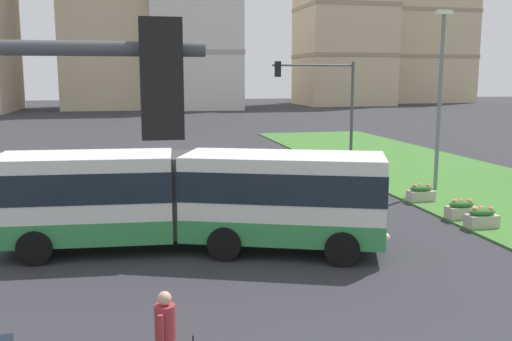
{
  "coord_description": "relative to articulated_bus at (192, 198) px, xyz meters",
  "views": [
    {
      "loc": [
        -3.65,
        -6.95,
        5.32
      ],
      "look_at": [
        0.29,
        11.54,
        2.2
      ],
      "focal_mm": 40.01,
      "sensor_mm": 36.0,
      "label": 1
    }
  ],
  "objects": [
    {
      "name": "apartment_tower_centre",
      "position": [
        8.33,
        79.46,
        16.0
      ],
      "size": [
        14.69,
        14.96,
        35.26
      ],
      "color": "silver",
      "rests_on": "ground"
    },
    {
      "name": "flower_planter_5",
      "position": [
        10.2,
        4.69,
        -1.23
      ],
      "size": [
        1.1,
        0.56,
        0.74
      ],
      "color": "#B7AD9E",
      "rests_on": "grass_median"
    },
    {
      "name": "flower_planter_3",
      "position": [
        10.2,
        0.29,
        -1.23
      ],
      "size": [
        1.1,
        0.56,
        0.74
      ],
      "color": "#B7AD9E",
      "rests_on": "grass_median"
    },
    {
      "name": "articulated_bus",
      "position": [
        0.0,
        0.0,
        0.0
      ],
      "size": [
        11.88,
        5.03,
        3.0
      ],
      "color": "silver",
      "rests_on": "ground"
    },
    {
      "name": "pedestrian_crossing",
      "position": [
        -1.24,
        -7.86,
        -0.65
      ],
      "size": [
        0.36,
        0.55,
        1.74
      ],
      "color": "#4C4238",
      "rests_on": "ground"
    },
    {
      "name": "apartment_tower_east",
      "position": [
        56.63,
        98.33,
        16.47
      ],
      "size": [
        21.35,
        20.06,
        36.2
      ],
      "color": "beige",
      "rests_on": "ground"
    },
    {
      "name": "streetlight_median",
      "position": [
        12.1,
        6.86,
        2.92
      ],
      "size": [
        0.7,
        0.28,
        8.27
      ],
      "color": "slate",
      "rests_on": "ground"
    },
    {
      "name": "apartment_tower_eastcentre",
      "position": [
        37.43,
        86.96,
        16.07
      ],
      "size": [
        16.2,
        15.13,
        35.41
      ],
      "color": "beige",
      "rests_on": "ground"
    },
    {
      "name": "flower_planter_4",
      "position": [
        10.2,
        1.59,
        -1.23
      ],
      "size": [
        1.1,
        0.56,
        0.74
      ],
      "color": "#B7AD9E",
      "rests_on": "grass_median"
    },
    {
      "name": "traffic_light_far_right",
      "position": [
        8.33,
        11.82,
        2.58
      ],
      "size": [
        4.5,
        0.28,
        6.1
      ],
      "color": "#474C51",
      "rests_on": "ground"
    }
  ]
}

